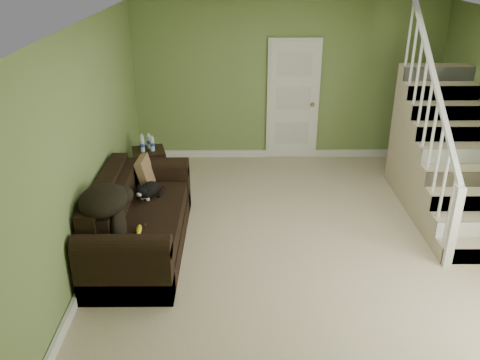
{
  "coord_description": "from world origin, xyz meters",
  "views": [
    {
      "loc": [
        -0.84,
        -5.46,
        3.31
      ],
      "look_at": [
        -0.8,
        0.19,
        0.71
      ],
      "focal_mm": 38.0,
      "sensor_mm": 36.0,
      "label": 1
    }
  ],
  "objects_px": {
    "side_table": "(150,166)",
    "banana": "(139,230)",
    "sofa": "(137,223)",
    "cat": "(149,190)"
  },
  "relations": [
    {
      "from": "cat",
      "to": "banana",
      "type": "bearing_deg",
      "value": -68.31
    },
    {
      "from": "sofa",
      "to": "banana",
      "type": "relative_size",
      "value": 10.37
    },
    {
      "from": "sofa",
      "to": "banana",
      "type": "distance_m",
      "value": 0.5
    },
    {
      "from": "cat",
      "to": "banana",
      "type": "xyz_separation_m",
      "value": [
        0.02,
        -0.85,
        -0.07
      ]
    },
    {
      "from": "sofa",
      "to": "side_table",
      "type": "height_order",
      "value": "sofa"
    },
    {
      "from": "side_table",
      "to": "banana",
      "type": "distance_m",
      "value": 2.31
    },
    {
      "from": "side_table",
      "to": "banana",
      "type": "bearing_deg",
      "value": -83.79
    },
    {
      "from": "cat",
      "to": "banana",
      "type": "distance_m",
      "value": 0.85
    },
    {
      "from": "sofa",
      "to": "cat",
      "type": "height_order",
      "value": "sofa"
    },
    {
      "from": "side_table",
      "to": "banana",
      "type": "relative_size",
      "value": 3.62
    }
  ]
}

